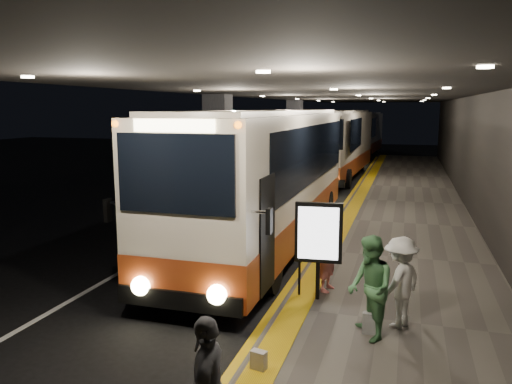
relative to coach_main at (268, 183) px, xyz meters
The scene contains 18 objects.
ground 2.62m from the coach_main, 120.10° to the right, with size 90.00×90.00×0.00m, color black.
lane_line_white 4.70m from the coach_main, 129.23° to the left, with size 0.12×50.00×0.01m, color silver.
kerb_stripe_yellow 4.07m from the coach_main, 67.38° to the left, with size 0.18×50.00×0.01m, color gold.
sidewalk 5.37m from the coach_main, 41.51° to the left, with size 4.50×50.00×0.15m, color #514C44.
tactile_strip 4.20m from the coach_main, 60.52° to the left, with size 0.50×50.00×0.01m, color gold.
terminal_wall 7.03m from the coach_main, 29.08° to the left, with size 0.10×50.00×6.00m, color black.
support_columns 3.43m from the coach_main, 135.97° to the left, with size 0.80×24.80×4.40m.
canopy 4.64m from the coach_main, 65.23° to the left, with size 9.00×50.00×0.40m, color black.
coach_main is the anchor object (origin of this frame).
coach_second 14.72m from the coach_main, 90.23° to the left, with size 2.94×11.86×3.70m.
coach_third 28.06m from the coach_main, 89.93° to the left, with size 2.89×11.16×3.47m.
passenger_boarding 4.38m from the coach_main, 57.43° to the right, with size 0.58×0.38×1.58m, color #CC665F.
passenger_waiting_green 6.57m from the coach_main, 59.47° to the right, with size 0.85×0.52×1.74m, color #47804B.
passenger_waiting_white 6.32m from the coach_main, 52.91° to the right, with size 1.04×0.48×1.61m, color silver.
bag_polka 6.57m from the coach_main, 58.46° to the right, with size 0.30×0.13×0.37m, color black.
bag_plain 7.54m from the coach_main, 75.47° to the right, with size 0.23×0.14×0.29m, color #B4ABA8.
info_sign 4.73m from the coach_main, 62.28° to the right, with size 0.94×0.20×1.97m.
stanchion_post 4.60m from the coach_main, 66.15° to the right, with size 0.05×0.05×1.04m, color black.
Camera 1 is at (4.74, -12.02, 3.94)m, focal length 35.00 mm.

